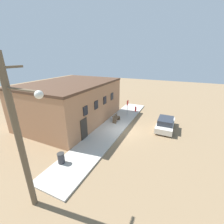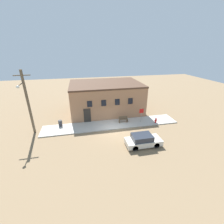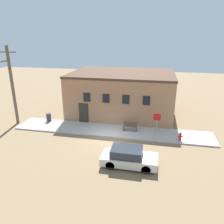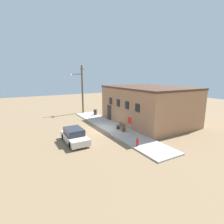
{
  "view_description": "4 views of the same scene",
  "coord_description": "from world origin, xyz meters",
  "px_view_note": "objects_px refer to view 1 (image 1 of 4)",
  "views": [
    {
      "loc": [
        -13.96,
        -4.99,
        7.76
      ],
      "look_at": [
        0.04,
        1.47,
        2.0
      ],
      "focal_mm": 24.0,
      "sensor_mm": 36.0,
      "label": 1
    },
    {
      "loc": [
        -3.96,
        -17.11,
        10.11
      ],
      "look_at": [
        0.04,
        1.47,
        2.0
      ],
      "focal_mm": 24.0,
      "sensor_mm": 36.0,
      "label": 2
    },
    {
      "loc": [
        3.97,
        -17.6,
        8.89
      ],
      "look_at": [
        0.04,
        1.47,
        2.0
      ],
      "focal_mm": 35.0,
      "sensor_mm": 36.0,
      "label": 3
    },
    {
      "loc": [
        18.09,
        -8.8,
        6.41
      ],
      "look_at": [
        0.04,
        1.47,
        2.0
      ],
      "focal_mm": 28.0,
      "sensor_mm": 36.0,
      "label": 4
    }
  ],
  "objects_px": {
    "fire_hydrant": "(136,109)",
    "trash_bin": "(61,158)",
    "stop_sign": "(127,105)",
    "utility_pole": "(20,137)",
    "parked_car": "(165,124)",
    "bench": "(116,118)"
  },
  "relations": [
    {
      "from": "trash_bin",
      "to": "parked_car",
      "type": "relative_size",
      "value": 0.21
    },
    {
      "from": "stop_sign",
      "to": "bench",
      "type": "distance_m",
      "value": 2.75
    },
    {
      "from": "stop_sign",
      "to": "bench",
      "type": "height_order",
      "value": "stop_sign"
    },
    {
      "from": "stop_sign",
      "to": "utility_pole",
      "type": "height_order",
      "value": "utility_pole"
    },
    {
      "from": "stop_sign",
      "to": "trash_bin",
      "type": "bearing_deg",
      "value": 173.52
    },
    {
      "from": "bench",
      "to": "fire_hydrant",
      "type": "bearing_deg",
      "value": -14.51
    },
    {
      "from": "trash_bin",
      "to": "parked_car",
      "type": "bearing_deg",
      "value": -34.29
    },
    {
      "from": "trash_bin",
      "to": "parked_car",
      "type": "xyz_separation_m",
      "value": [
        9.47,
        -6.46,
        0.09
      ]
    },
    {
      "from": "fire_hydrant",
      "to": "bench",
      "type": "height_order",
      "value": "bench"
    },
    {
      "from": "fire_hydrant",
      "to": "trash_bin",
      "type": "xyz_separation_m",
      "value": [
        -13.41,
        1.88,
        0.05
      ]
    },
    {
      "from": "fire_hydrant",
      "to": "utility_pole",
      "type": "height_order",
      "value": "utility_pole"
    },
    {
      "from": "parked_car",
      "to": "utility_pole",
      "type": "bearing_deg",
      "value": 156.58
    },
    {
      "from": "bench",
      "to": "parked_car",
      "type": "height_order",
      "value": "parked_car"
    },
    {
      "from": "parked_car",
      "to": "fire_hydrant",
      "type": "bearing_deg",
      "value": 49.25
    },
    {
      "from": "bench",
      "to": "parked_car",
      "type": "xyz_separation_m",
      "value": [
        0.62,
        -5.76,
        0.09
      ]
    },
    {
      "from": "utility_pole",
      "to": "fire_hydrant",
      "type": "bearing_deg",
      "value": -3.06
    },
    {
      "from": "stop_sign",
      "to": "trash_bin",
      "type": "distance_m",
      "value": 11.45
    },
    {
      "from": "fire_hydrant",
      "to": "parked_car",
      "type": "distance_m",
      "value": 6.05
    },
    {
      "from": "trash_bin",
      "to": "stop_sign",
      "type": "bearing_deg",
      "value": -6.48
    },
    {
      "from": "trash_bin",
      "to": "utility_pole",
      "type": "bearing_deg",
      "value": -162.55
    },
    {
      "from": "parked_car",
      "to": "stop_sign",
      "type": "bearing_deg",
      "value": 70.17
    },
    {
      "from": "stop_sign",
      "to": "trash_bin",
      "type": "height_order",
      "value": "stop_sign"
    }
  ]
}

